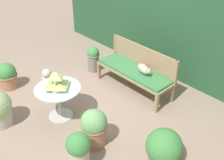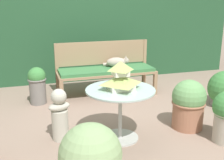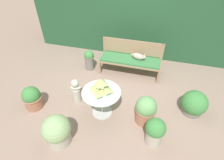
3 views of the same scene
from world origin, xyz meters
name	(u,v)px [view 2 (image 2 of 3)]	position (x,y,z in m)	size (l,w,h in m)	color
ground	(117,117)	(0.00, 0.00, 0.00)	(30.00, 30.00, 0.00)	gray
foliage_hedge_back	(81,29)	(0.00, 2.50, 1.01)	(6.40, 1.07, 2.01)	#234C2D
garden_bench	(107,72)	(0.14, 1.01, 0.40)	(1.67, 0.55, 0.47)	#937556
bench_backrest	(102,55)	(0.14, 1.26, 0.65)	(1.67, 0.06, 0.89)	#937556
cat	(117,62)	(0.35, 1.07, 0.55)	(0.42, 0.29, 0.20)	#A89989
patio_table	(120,100)	(-0.16, -0.59, 0.49)	(0.80, 0.80, 0.62)	#B7B7B2
pagoda_birdhouse	(120,77)	(-0.16, -0.59, 0.75)	(0.37, 0.37, 0.33)	silver
garden_bust	(60,115)	(-0.83, -0.40, 0.31)	(0.28, 0.21, 0.62)	#B7B2A3
potted_plant_patio_mid	(189,104)	(0.77, -0.57, 0.32)	(0.43, 0.43, 0.64)	#9E664C
potted_plant_table_near	(37,84)	(-1.02, 0.91, 0.32)	(0.29, 0.29, 0.59)	slate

